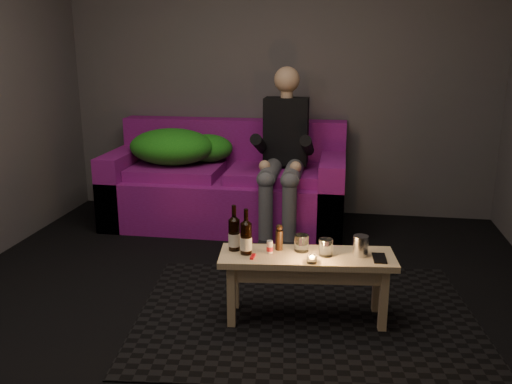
% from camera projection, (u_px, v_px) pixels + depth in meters
% --- Properties ---
extents(floor, '(4.50, 4.50, 0.00)m').
position_uv_depth(floor, '(232.00, 320.00, 3.21)').
color(floor, black).
rests_on(floor, ground).
extents(room, '(4.50, 4.50, 4.50)m').
position_uv_depth(room, '(245.00, 33.00, 3.22)').
color(room, silver).
rests_on(room, ground).
extents(rug, '(2.15, 1.67, 0.01)m').
position_uv_depth(rug, '(306.00, 314.00, 3.27)').
color(rug, black).
rests_on(rug, floor).
extents(sofa, '(2.10, 0.94, 0.90)m').
position_uv_depth(sofa, '(228.00, 187.00, 4.92)').
color(sofa, '#82116F').
rests_on(sofa, floor).
extents(green_blanket, '(0.92, 0.63, 0.31)m').
position_uv_depth(green_blanket, '(178.00, 147.00, 4.89)').
color(green_blanket, '#178319').
rests_on(green_blanket, sofa).
extents(person, '(0.38, 0.87, 1.40)m').
position_uv_depth(person, '(284.00, 149.00, 4.57)').
color(person, black).
rests_on(person, sofa).
extents(coffee_table, '(1.03, 0.42, 0.41)m').
position_uv_depth(coffee_table, '(307.00, 266.00, 3.13)').
color(coffee_table, '#DCC180').
rests_on(coffee_table, rug).
extents(beer_bottle_a, '(0.07, 0.07, 0.27)m').
position_uv_depth(beer_bottle_a, '(234.00, 234.00, 3.16)').
color(beer_bottle_a, black).
rests_on(beer_bottle_a, coffee_table).
extents(beer_bottle_b, '(0.07, 0.07, 0.27)m').
position_uv_depth(beer_bottle_b, '(246.00, 237.00, 3.10)').
color(beer_bottle_b, black).
rests_on(beer_bottle_b, coffee_table).
extents(salt_shaker, '(0.04, 0.04, 0.08)m').
position_uv_depth(salt_shaker, '(270.00, 247.00, 3.13)').
color(salt_shaker, silver).
rests_on(salt_shaker, coffee_table).
extents(pepper_mill, '(0.05, 0.05, 0.12)m').
position_uv_depth(pepper_mill, '(279.00, 240.00, 3.18)').
color(pepper_mill, black).
rests_on(pepper_mill, coffee_table).
extents(tumbler_back, '(0.10, 0.10, 0.10)m').
position_uv_depth(tumbler_back, '(302.00, 243.00, 3.16)').
color(tumbler_back, white).
rests_on(tumbler_back, coffee_table).
extents(tealight, '(0.06, 0.06, 0.04)m').
position_uv_depth(tealight, '(312.00, 259.00, 2.99)').
color(tealight, white).
rests_on(tealight, coffee_table).
extents(tumbler_front, '(0.10, 0.10, 0.10)m').
position_uv_depth(tumbler_front, '(326.00, 247.00, 3.09)').
color(tumbler_front, white).
rests_on(tumbler_front, coffee_table).
extents(steel_cup, '(0.11, 0.11, 0.12)m').
position_uv_depth(steel_cup, '(361.00, 246.00, 3.09)').
color(steel_cup, '#ADAEB4').
rests_on(steel_cup, coffee_table).
extents(smartphone, '(0.08, 0.15, 0.01)m').
position_uv_depth(smartphone, '(379.00, 258.00, 3.05)').
color(smartphone, black).
rests_on(smartphone, coffee_table).
extents(red_lighter, '(0.02, 0.07, 0.01)m').
position_uv_depth(red_lighter, '(253.00, 257.00, 3.07)').
color(red_lighter, red).
rests_on(red_lighter, coffee_table).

